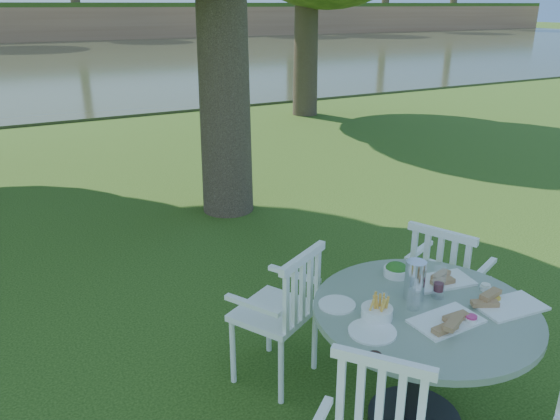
{
  "coord_description": "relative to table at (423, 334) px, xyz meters",
  "views": [
    {
      "loc": [
        -1.93,
        -3.41,
        2.4
      ],
      "look_at": [
        0.0,
        0.2,
        0.85
      ],
      "focal_mm": 35.0,
      "sensor_mm": 36.0,
      "label": 1
    }
  ],
  "objects": [
    {
      "name": "ground",
      "position": [
        -0.06,
        1.44,
        -0.62
      ],
      "size": [
        140.0,
        140.0,
        0.0
      ],
      "primitive_type": "plane",
      "color": "#1B380B",
      "rests_on": "ground"
    },
    {
      "name": "table",
      "position": [
        0.0,
        0.0,
        0.0
      ],
      "size": [
        1.27,
        1.27,
        0.79
      ],
      "color": "black",
      "rests_on": "ground"
    },
    {
      "name": "chair_nw",
      "position": [
        -0.5,
        0.71,
        -0.05
      ],
      "size": [
        0.65,
        0.64,
        0.97
      ],
      "rotation": [
        0.0,
        0.0,
        -2.64
      ],
      "color": "white",
      "rests_on": "ground"
    },
    {
      "name": "tableware",
      "position": [
        0.0,
        0.06,
        0.22
      ],
      "size": [
        1.22,
        0.82,
        0.24
      ],
      "color": "white",
      "rests_on": "table"
    },
    {
      "name": "chair_ne",
      "position": [
        0.69,
        0.54,
        -0.05
      ],
      "size": [
        0.61,
        0.63,
        0.97
      ],
      "rotation": [
        0.0,
        0.0,
        -4.31
      ],
      "color": "white",
      "rests_on": "ground"
    },
    {
      "name": "river",
      "position": [
        -0.06,
        24.44,
        -0.62
      ],
      "size": [
        100.0,
        28.0,
        0.12
      ],
      "primitive_type": "cube",
      "color": "#2D331E",
      "rests_on": "ground"
    }
  ]
}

